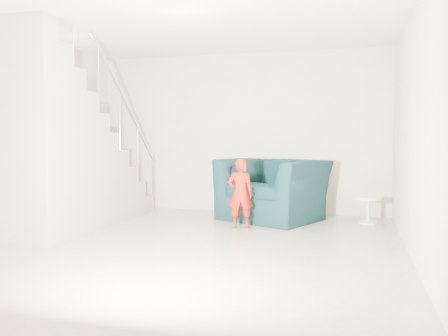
{
  "coord_description": "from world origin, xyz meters",
  "views": [
    {
      "loc": [
        1.89,
        -5.18,
        1.28
      ],
      "look_at": [
        0.15,
        1.2,
        0.85
      ],
      "focal_mm": 38.0,
      "sensor_mm": 36.0,
      "label": 1
    }
  ],
  "objects_px": {
    "toddler": "(240,193)",
    "armchair": "(273,189)",
    "side_table": "(368,205)",
    "staircase": "(62,161)"
  },
  "relations": [
    {
      "from": "armchair",
      "to": "toddler",
      "type": "relative_size",
      "value": 1.46
    },
    {
      "from": "toddler",
      "to": "side_table",
      "type": "bearing_deg",
      "value": -169.56
    },
    {
      "from": "armchair",
      "to": "side_table",
      "type": "distance_m",
      "value": 1.44
    },
    {
      "from": "toddler",
      "to": "staircase",
      "type": "relative_size",
      "value": 0.27
    },
    {
      "from": "side_table",
      "to": "staircase",
      "type": "bearing_deg",
      "value": -159.21
    },
    {
      "from": "staircase",
      "to": "toddler",
      "type": "bearing_deg",
      "value": 16.61
    },
    {
      "from": "side_table",
      "to": "armchair",
      "type": "bearing_deg",
      "value": -179.27
    },
    {
      "from": "armchair",
      "to": "toddler",
      "type": "height_order",
      "value": "toddler"
    },
    {
      "from": "toddler",
      "to": "side_table",
      "type": "distance_m",
      "value": 1.95
    },
    {
      "from": "toddler",
      "to": "armchair",
      "type": "bearing_deg",
      "value": -126.76
    }
  ]
}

